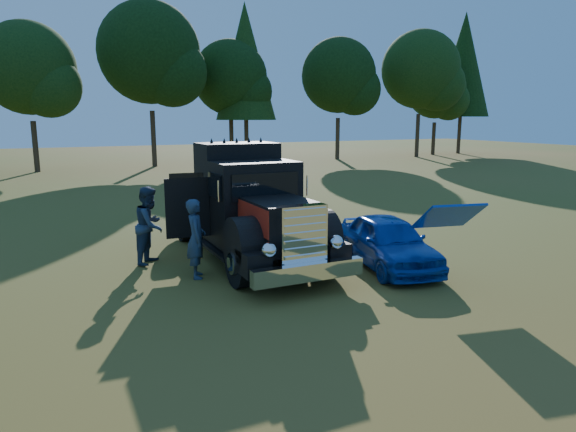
# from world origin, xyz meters

# --- Properties ---
(ground) EXTENTS (120.00, 120.00, 0.00)m
(ground) POSITION_xyz_m (0.00, 0.00, 0.00)
(ground) COLOR #3A4F17
(ground) RESTS_ON ground
(treeline) EXTENTS (72.10, 24.64, 13.84)m
(treeline) POSITION_xyz_m (-0.00, 27.84, 7.55)
(treeline) COLOR #2D2116
(treeline) RESTS_ON ground
(diamond_t_truck) EXTENTS (3.38, 7.16, 3.00)m
(diamond_t_truck) POSITION_xyz_m (1.18, 2.92, 1.28)
(diamond_t_truck) COLOR black
(diamond_t_truck) RESTS_ON ground
(hotrod_coupe) EXTENTS (2.25, 4.25, 1.89)m
(hotrod_coupe) POSITION_xyz_m (4.03, 0.72, 0.65)
(hotrod_coupe) COLOR #0834B7
(hotrod_coupe) RESTS_ON ground
(spectator_near) EXTENTS (0.57, 0.75, 1.85)m
(spectator_near) POSITION_xyz_m (-0.51, 1.93, 0.92)
(spectator_near) COLOR #1F2F48
(spectator_near) RESTS_ON ground
(spectator_far) EXTENTS (1.16, 1.21, 1.98)m
(spectator_far) POSITION_xyz_m (-1.24, 3.62, 0.99)
(spectator_far) COLOR #212B4F
(spectator_far) RESTS_ON ground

